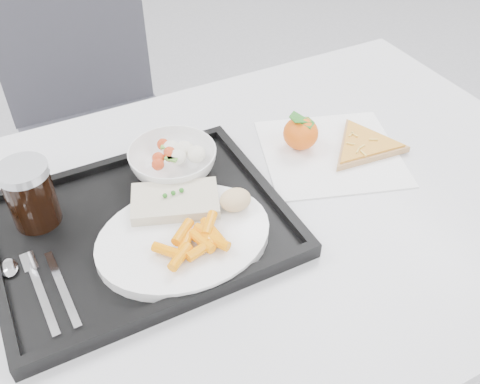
{
  "coord_description": "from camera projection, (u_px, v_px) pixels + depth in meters",
  "views": [
    {
      "loc": [
        -0.31,
        -0.27,
        1.37
      ],
      "look_at": [
        -0.0,
        0.32,
        0.77
      ],
      "focal_mm": 40.0,
      "sensor_mm": 36.0,
      "label": 1
    }
  ],
  "objects": [
    {
      "name": "table",
      "position": [
        248.0,
        236.0,
        0.94
      ],
      "size": [
        1.2,
        0.8,
        0.75
      ],
      "color": "silver",
      "rests_on": "ground"
    },
    {
      "name": "chair",
      "position": [
        92.0,
        108.0,
        1.51
      ],
      "size": [
        0.43,
        0.43,
        0.93
      ],
      "color": "#383840",
      "rests_on": "ground"
    },
    {
      "name": "tray",
      "position": [
        141.0,
        228.0,
        0.85
      ],
      "size": [
        0.45,
        0.35,
        0.03
      ],
      "color": "black",
      "rests_on": "table"
    },
    {
      "name": "dinner_plate",
      "position": [
        184.0,
        238.0,
        0.81
      ],
      "size": [
        0.27,
        0.27,
        0.02
      ],
      "color": "white",
      "rests_on": "tray"
    },
    {
      "name": "fish_fillet",
      "position": [
        175.0,
        201.0,
        0.85
      ],
      "size": [
        0.16,
        0.12,
        0.03
      ],
      "color": "beige",
      "rests_on": "dinner_plate"
    },
    {
      "name": "bread_roll",
      "position": [
        235.0,
        200.0,
        0.84
      ],
      "size": [
        0.06,
        0.05,
        0.03
      ],
      "color": "#D7B778",
      "rests_on": "dinner_plate"
    },
    {
      "name": "salad_bowl",
      "position": [
        173.0,
        161.0,
        0.93
      ],
      "size": [
        0.15,
        0.15,
        0.05
      ],
      "color": "white",
      "rests_on": "tray"
    },
    {
      "name": "cola_glass",
      "position": [
        30.0,
        194.0,
        0.81
      ],
      "size": [
        0.08,
        0.08,
        0.11
      ],
      "color": "black",
      "rests_on": "tray"
    },
    {
      "name": "cutlery",
      "position": [
        36.0,
        281.0,
        0.76
      ],
      "size": [
        0.08,
        0.17,
        0.01
      ],
      "color": "silver",
      "rests_on": "tray"
    },
    {
      "name": "napkin",
      "position": [
        331.0,
        153.0,
        1.0
      ],
      "size": [
        0.31,
        0.31,
        0.0
      ],
      "color": "white",
      "rests_on": "table"
    },
    {
      "name": "tangerine",
      "position": [
        301.0,
        133.0,
        0.99
      ],
      "size": [
        0.08,
        0.08,
        0.07
      ],
      "color": "#EB6108",
      "rests_on": "napkin"
    },
    {
      "name": "pizza_slice",
      "position": [
        364.0,
        145.0,
        1.01
      ],
      "size": [
        0.24,
        0.24,
        0.02
      ],
      "color": "tan",
      "rests_on": "napkin"
    },
    {
      "name": "carrot_pile",
      "position": [
        198.0,
        240.0,
        0.78
      ],
      "size": [
        0.11,
        0.08,
        0.02
      ],
      "color": "orange",
      "rests_on": "dinner_plate"
    },
    {
      "name": "salad_contents",
      "position": [
        179.0,
        153.0,
        0.93
      ],
      "size": [
        0.1,
        0.08,
        0.03
      ],
      "color": "#B83917",
      "rests_on": "salad_bowl"
    }
  ]
}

